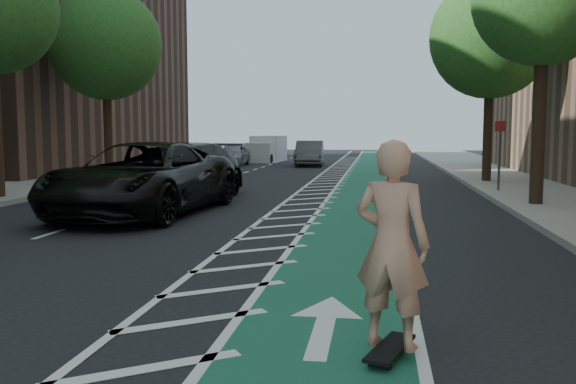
% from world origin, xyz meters
% --- Properties ---
extents(ground, '(120.00, 120.00, 0.00)m').
position_xyz_m(ground, '(0.00, 0.00, 0.00)').
color(ground, black).
rests_on(ground, ground).
extents(bike_lane, '(2.00, 90.00, 0.01)m').
position_xyz_m(bike_lane, '(3.00, 10.00, 0.01)').
color(bike_lane, '#16503D').
rests_on(bike_lane, ground).
extents(buffer_strip, '(1.40, 90.00, 0.01)m').
position_xyz_m(buffer_strip, '(1.50, 10.00, 0.01)').
color(buffer_strip, silver).
rests_on(buffer_strip, ground).
extents(curb_right, '(0.12, 90.00, 0.16)m').
position_xyz_m(curb_right, '(7.05, 10.00, 0.08)').
color(curb_right, gray).
rests_on(curb_right, ground).
extents(curb_left, '(0.12, 90.00, 0.16)m').
position_xyz_m(curb_left, '(-7.05, 10.00, 0.08)').
color(curb_left, gray).
rests_on(curb_left, ground).
extents(building_left_far, '(14.00, 22.00, 18.00)m').
position_xyz_m(building_left_far, '(-17.50, 24.00, 9.00)').
color(building_left_far, brown).
rests_on(building_left_far, ground).
extents(tree_r_d, '(4.20, 4.20, 7.90)m').
position_xyz_m(tree_r_d, '(7.90, 16.00, 5.77)').
color(tree_r_d, '#382619').
rests_on(tree_r_d, ground).
extents(tree_l_d, '(4.20, 4.20, 7.90)m').
position_xyz_m(tree_l_d, '(-7.90, 16.00, 5.77)').
color(tree_l_d, '#382619').
rests_on(tree_l_d, ground).
extents(sign_post, '(0.35, 0.08, 2.47)m').
position_xyz_m(sign_post, '(7.60, 12.00, 1.35)').
color(sign_post, '#4C4C4C').
rests_on(sign_post, ground).
extents(skateboard, '(0.52, 0.91, 0.12)m').
position_xyz_m(skateboard, '(3.70, -3.58, 0.10)').
color(skateboard, black).
rests_on(skateboard, ground).
extents(skateboarder, '(0.83, 0.68, 1.96)m').
position_xyz_m(skateboarder, '(3.70, -3.58, 1.10)').
color(skateboarder, tan).
rests_on(skateboarder, skateboard).
extents(suv_near, '(3.59, 6.91, 1.86)m').
position_xyz_m(suv_near, '(-2.40, 5.66, 0.93)').
color(suv_near, black).
rests_on(suv_near, ground).
extents(suv_far, '(3.01, 6.33, 1.78)m').
position_xyz_m(suv_far, '(-2.40, 8.76, 0.89)').
color(suv_far, black).
rests_on(suv_far, ground).
extents(car_silver, '(1.66, 4.04, 1.37)m').
position_xyz_m(car_silver, '(-5.26, 27.29, 0.69)').
color(car_silver, gray).
rests_on(car_silver, ground).
extents(car_grey, '(1.91, 4.76, 1.54)m').
position_xyz_m(car_grey, '(-0.60, 28.09, 0.77)').
color(car_grey, '#525357').
rests_on(car_grey, ground).
extents(box_truck, '(2.30, 4.45, 1.79)m').
position_xyz_m(box_truck, '(-4.13, 32.61, 0.82)').
color(box_truck, silver).
rests_on(box_truck, ground).
extents(barrel_a, '(0.62, 0.62, 0.84)m').
position_xyz_m(barrel_a, '(-2.20, 7.46, 0.40)').
color(barrel_a, orange).
rests_on(barrel_a, ground).
extents(barrel_b, '(0.75, 0.75, 1.03)m').
position_xyz_m(barrel_b, '(-2.30, 14.00, 0.48)').
color(barrel_b, '#F6500C').
rests_on(barrel_b, ground).
extents(barrel_c, '(0.63, 0.63, 0.86)m').
position_xyz_m(barrel_c, '(-2.40, 14.50, 0.41)').
color(barrel_c, orange).
rests_on(barrel_c, ground).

